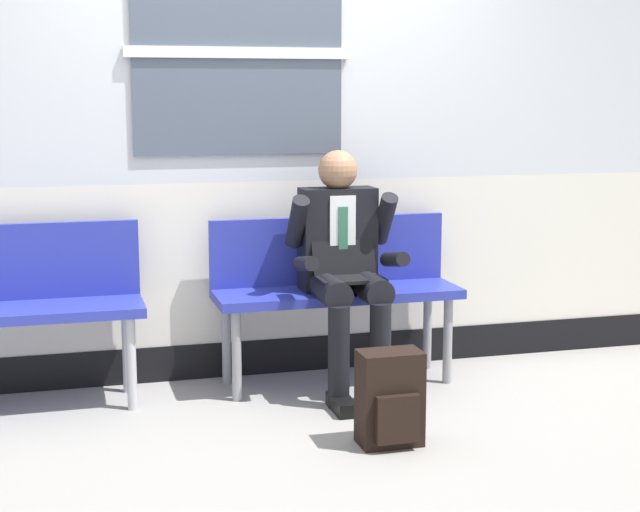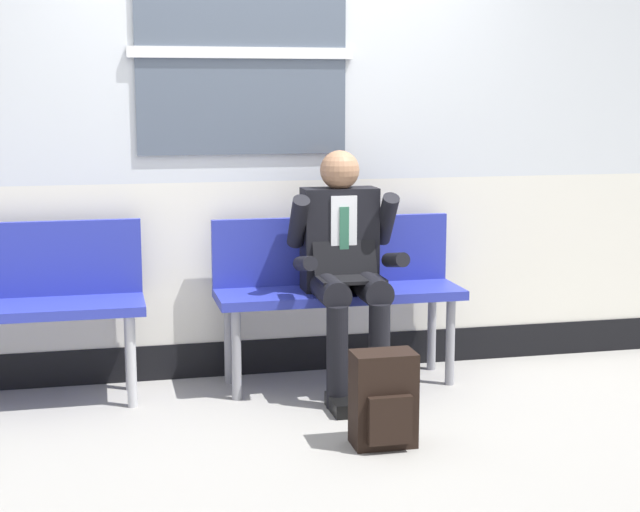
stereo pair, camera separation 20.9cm
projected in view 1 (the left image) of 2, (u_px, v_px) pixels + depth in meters
ground_plane at (298, 406)px, 4.93m from camera, size 18.00×18.00×0.00m
station_wall at (266, 104)px, 5.32m from camera, size 6.96×0.16×3.05m
bench_with_person at (334, 281)px, 5.30m from camera, size 1.33×0.42×0.90m
bench_empty at (11, 297)px, 4.86m from camera, size 1.30×0.42×0.92m
person_seated at (344, 263)px, 5.09m from camera, size 0.57×0.70×1.28m
backpack at (390, 399)px, 4.37m from camera, size 0.28×0.22×0.43m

